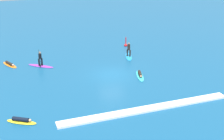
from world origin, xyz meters
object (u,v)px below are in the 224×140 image
Objects in this scene: surfer_on_yellow_board at (21,121)px; surfer_on_purple_board at (41,63)px; marker_buoy at (126,45)px; surfer_on_blue_board at (129,54)px; surfer_on_orange_board at (10,64)px; surfer_on_teal_board at (140,75)px.

surfer_on_purple_board is at bearing 108.28° from surfer_on_yellow_board.
surfer_on_purple_board is at bearing -161.52° from marker_buoy.
surfer_on_orange_board is at bearing -79.52° from surfer_on_blue_board.
surfer_on_blue_board is 4.67m from marker_buoy.
marker_buoy reaches higher than surfer_on_yellow_board.
surfer_on_teal_board is 2.31× the size of marker_buoy.
surfer_on_blue_board is (10.76, -0.35, -0.00)m from surfer_on_purple_board.
surfer_on_purple_board reaches higher than surfer_on_teal_board.
surfer_on_purple_board is 12.89m from marker_buoy.
marker_buoy is at bearing -177.68° from surfer_on_teal_board.
surfer_on_orange_board is 14.21m from surfer_on_blue_board.
surfer_on_blue_board reaches higher than surfer_on_teal_board.
surfer_on_orange_board is 3.70m from surfer_on_purple_board.
surfer_on_blue_board is at bearing 58.35° from surfer_on_orange_board.
surfer_on_teal_board is at bearing 56.36° from surfer_on_yellow_board.
surfer_on_yellow_board is (0.16, -13.71, 0.03)m from surfer_on_orange_board.
surfer_on_teal_board reaches higher than surfer_on_yellow_board.
surfer_on_yellow_board is (-3.16, -12.10, -0.28)m from surfer_on_purple_board.
surfer_on_yellow_board is at bearing -64.15° from surfer_on_purple_board.
marker_buoy is at bearing 58.97° from surfer_on_purple_board.
surfer_on_purple_board is 0.88× the size of surfer_on_blue_board.
surfer_on_yellow_board is 1.74× the size of marker_buoy.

